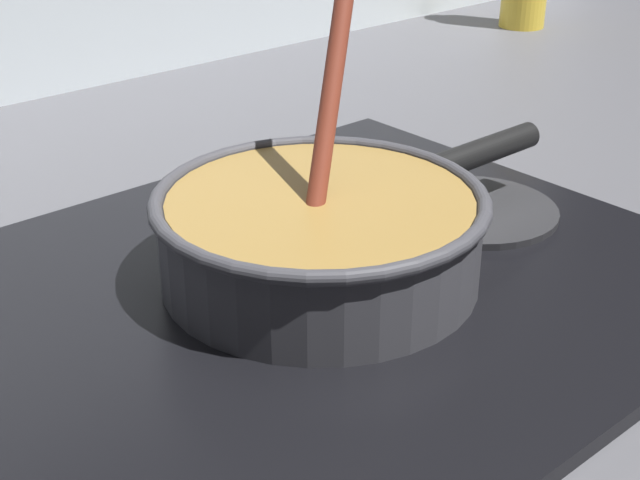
# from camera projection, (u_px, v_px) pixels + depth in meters

# --- Properties ---
(ground) EXTENTS (2.40, 1.60, 0.04)m
(ground) POSITION_uv_depth(u_px,v_px,m) (507.00, 465.00, 0.53)
(ground) COLOR #4C4C51
(hob_plate) EXTENTS (0.56, 0.48, 0.01)m
(hob_plate) POSITION_uv_depth(u_px,v_px,m) (320.00, 286.00, 0.67)
(hob_plate) COLOR black
(hob_plate) RESTS_ON ground
(burner_ring) EXTENTS (0.16, 0.16, 0.01)m
(burner_ring) POSITION_uv_depth(u_px,v_px,m) (320.00, 274.00, 0.67)
(burner_ring) COLOR #592D0C
(burner_ring) RESTS_ON hob_plate
(spare_burner) EXTENTS (0.14, 0.14, 0.01)m
(spare_burner) POSITION_uv_depth(u_px,v_px,m) (475.00, 210.00, 0.77)
(spare_burner) COLOR #262628
(spare_burner) RESTS_ON hob_plate
(cooking_pan) EXTENTS (0.36, 0.24, 0.29)m
(cooking_pan) POSITION_uv_depth(u_px,v_px,m) (322.00, 232.00, 0.65)
(cooking_pan) COLOR #38383D
(cooking_pan) RESTS_ON hob_plate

